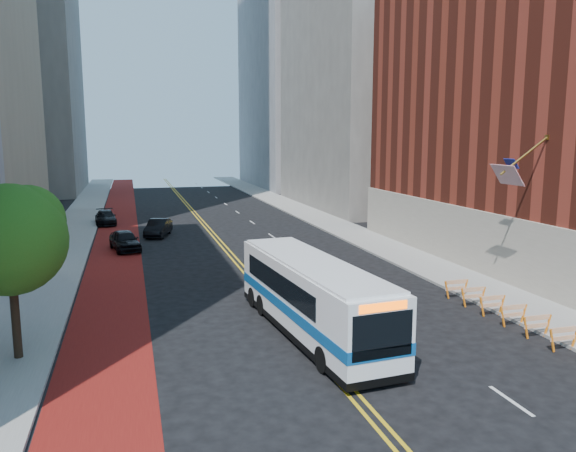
% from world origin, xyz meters
% --- Properties ---
extents(ground, '(160.00, 160.00, 0.00)m').
position_xyz_m(ground, '(0.00, 0.00, 0.00)').
color(ground, black).
rests_on(ground, ground).
extents(sidewalk_left, '(4.00, 140.00, 0.15)m').
position_xyz_m(sidewalk_left, '(-12.00, 30.00, 0.07)').
color(sidewalk_left, gray).
rests_on(sidewalk_left, ground).
extents(sidewalk_right, '(4.00, 140.00, 0.15)m').
position_xyz_m(sidewalk_right, '(12.00, 30.00, 0.07)').
color(sidewalk_right, gray).
rests_on(sidewalk_right, ground).
extents(bus_lane_paint, '(3.60, 140.00, 0.01)m').
position_xyz_m(bus_lane_paint, '(-8.10, 30.00, 0.00)').
color(bus_lane_paint, maroon).
rests_on(bus_lane_paint, ground).
extents(center_line_inner, '(0.14, 140.00, 0.01)m').
position_xyz_m(center_line_inner, '(-0.18, 30.00, 0.00)').
color(center_line_inner, gold).
rests_on(center_line_inner, ground).
extents(center_line_outer, '(0.14, 140.00, 0.01)m').
position_xyz_m(center_line_outer, '(0.18, 30.00, 0.00)').
color(center_line_outer, gold).
rests_on(center_line_outer, ground).
extents(lane_dashes, '(0.14, 98.20, 0.01)m').
position_xyz_m(lane_dashes, '(4.80, 38.00, 0.01)').
color(lane_dashes, silver).
rests_on(lane_dashes, ground).
extents(midrise_right_near, '(18.00, 26.00, 40.00)m').
position_xyz_m(midrise_right_near, '(23.00, 48.00, 20.00)').
color(midrise_right_near, slate).
rests_on(midrise_right_near, ground).
extents(midrise_right_far, '(20.00, 28.00, 55.00)m').
position_xyz_m(midrise_right_far, '(24.00, 78.00, 27.50)').
color(midrise_right_far, gray).
rests_on(midrise_right_far, ground).
extents(construction_barriers, '(1.42, 10.91, 1.00)m').
position_xyz_m(construction_barriers, '(9.60, 3.42, 0.68)').
color(construction_barriers, orange).
rests_on(construction_barriers, ground).
extents(street_tree, '(4.20, 4.20, 6.70)m').
position_xyz_m(street_tree, '(-11.24, 6.04, 4.91)').
color(street_tree, black).
rests_on(street_tree, sidewalk_left).
extents(transit_bus, '(3.64, 12.15, 3.29)m').
position_xyz_m(transit_bus, '(0.46, 5.82, 1.72)').
color(transit_bus, white).
rests_on(transit_bus, ground).
extents(car_a, '(2.66, 4.75, 1.53)m').
position_xyz_m(car_a, '(-7.43, 26.94, 0.76)').
color(car_a, black).
rests_on(car_a, ground).
extents(car_b, '(2.74, 4.72, 1.47)m').
position_xyz_m(car_b, '(-4.67, 32.55, 0.74)').
color(car_b, black).
rests_on(car_b, ground).
extents(car_c, '(2.28, 4.85, 1.37)m').
position_xyz_m(car_c, '(-9.30, 40.62, 0.68)').
color(car_c, black).
rests_on(car_c, ground).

